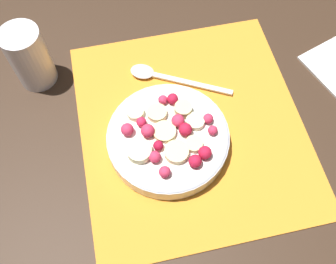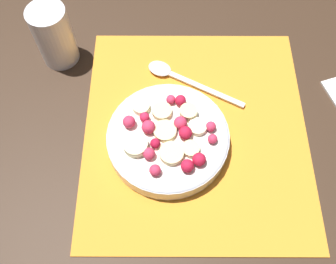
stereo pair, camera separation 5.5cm
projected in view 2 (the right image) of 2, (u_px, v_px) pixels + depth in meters
ground_plane at (195, 131)px, 0.60m from camera, size 3.00×3.00×0.00m
placemat at (196, 130)px, 0.60m from camera, size 0.39×0.35×0.01m
fruit_bowl at (168, 137)px, 0.57m from camera, size 0.19×0.19×0.05m
spoon at (175, 75)px, 0.64m from camera, size 0.10×0.17×0.01m
drinking_glass at (54, 36)px, 0.62m from camera, size 0.06×0.06×0.11m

